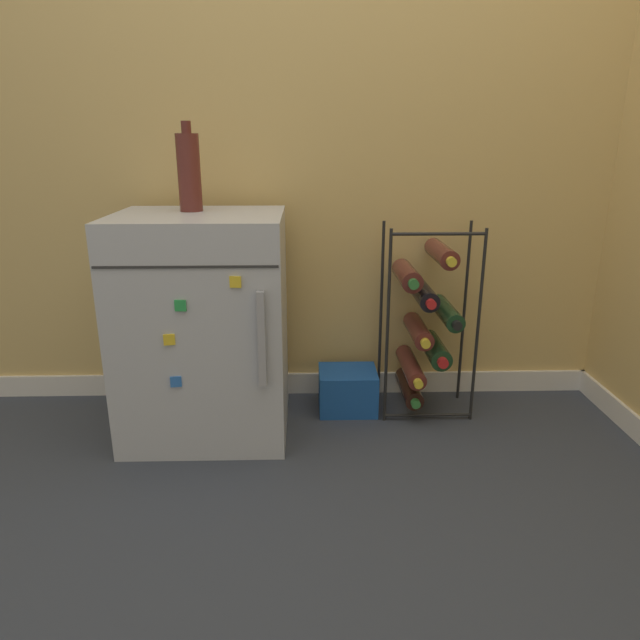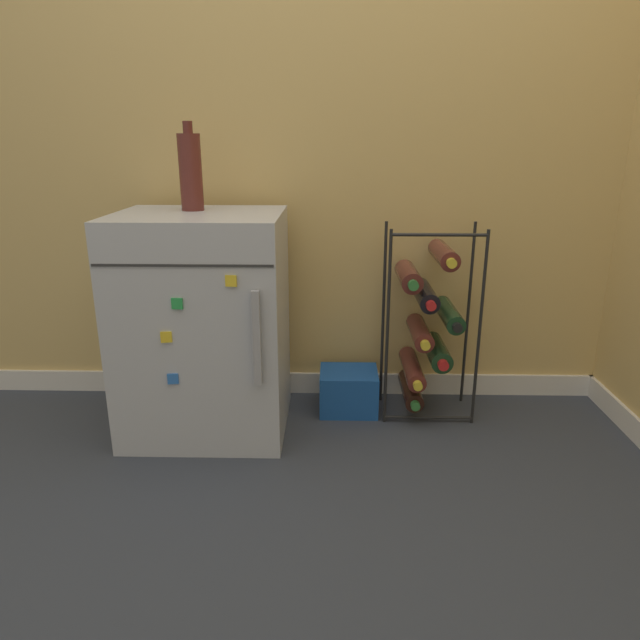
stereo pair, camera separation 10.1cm
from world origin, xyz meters
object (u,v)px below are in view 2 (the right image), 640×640
wine_rack (426,324)px  soda_box (348,391)px  mini_fridge (205,325)px  fridge_top_bottle (191,171)px

wine_rack → soda_box: (-0.29, 0.01, -0.29)m
mini_fridge → soda_box: size_ratio=3.52×
mini_fridge → fridge_top_bottle: size_ratio=2.69×
wine_rack → fridge_top_bottle: bearing=-176.3°
soda_box → wine_rack: bearing=-1.5°
soda_box → fridge_top_bottle: (-0.56, -0.06, 0.86)m
mini_fridge → fridge_top_bottle: (-0.03, 0.07, 0.54)m
soda_box → fridge_top_bottle: bearing=-173.6°
fridge_top_bottle → wine_rack: bearing=3.7°
soda_box → fridge_top_bottle: size_ratio=0.76×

